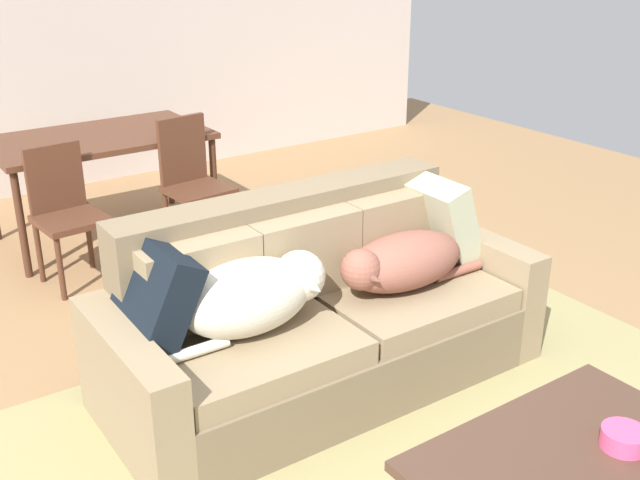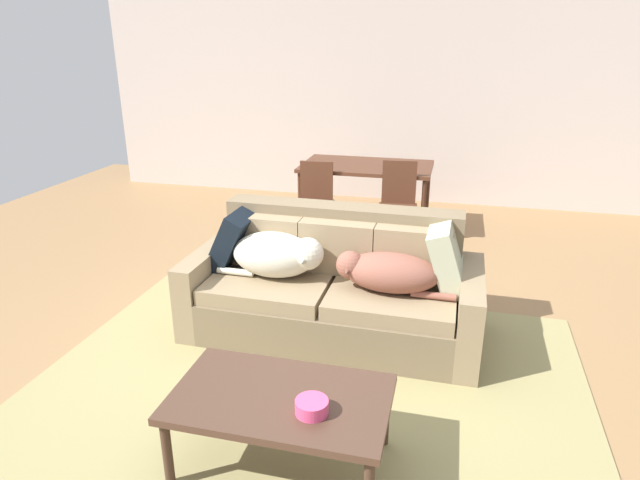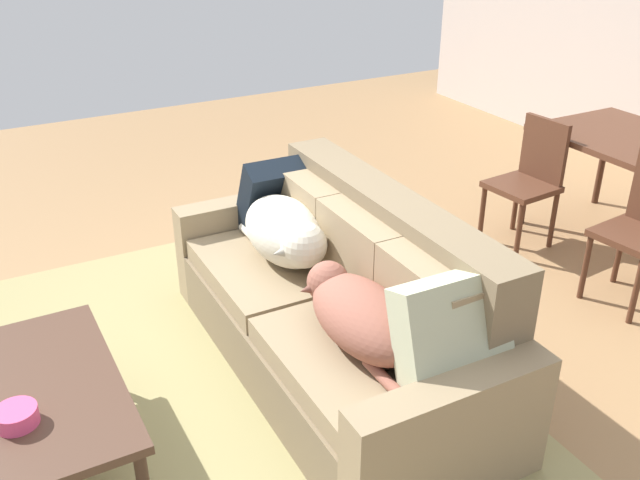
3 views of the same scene
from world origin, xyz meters
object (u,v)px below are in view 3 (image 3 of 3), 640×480
Objects in this scene: throw_pillow_by_right_arm at (453,335)px; couch at (341,308)px; coffee_table at (38,397)px; dining_chair_near_left at (530,177)px; dog_on_right_cushion at (359,314)px; throw_pillow_by_left_arm at (280,195)px; dog_on_left_cushion at (287,233)px; bowl_on_coffee_table at (16,417)px.

couch is at bearing -177.51° from throw_pillow_by_right_arm.
throw_pillow_by_right_arm is 0.43× the size of coffee_table.
throw_pillow_by_right_arm is 2.33m from dining_chair_near_left.
couch is 2.46× the size of dining_chair_near_left.
couch reaches higher than dog_on_right_cushion.
couch is 1.96× the size of coffee_table.
dog_on_right_cushion is 1.78× the size of throw_pillow_by_right_arm.
throw_pillow_by_left_arm is 0.97× the size of throw_pillow_by_right_arm.
throw_pillow_by_right_arm reaches higher than throw_pillow_by_left_arm.
dog_on_left_cushion is 0.96× the size of dog_on_right_cushion.
couch is 0.50m from dog_on_left_cushion.
throw_pillow_by_left_arm is at bearing 119.58° from coffee_table.
coffee_table is (0.45, -1.37, -0.23)m from dog_on_left_cushion.
throw_pillow_by_right_arm reaches higher than bowl_on_coffee_table.
coffee_table is (0.05, -1.47, 0.04)m from couch.
couch is 1.59m from bowl_on_coffee_table.
dog_on_left_cushion is 1.61m from bowl_on_coffee_table.
dog_on_left_cushion reaches higher than dog_on_right_cushion.
dining_chair_near_left is at bearing 128.53° from throw_pillow_by_right_arm.
throw_pillow_by_right_arm is at bearing 63.02° from coffee_table.
dog_on_right_cushion is (0.81, -0.04, -0.03)m from dog_on_left_cushion.
dog_on_right_cushion is at bearing 74.89° from coffee_table.
throw_pillow_by_left_arm is 2.84× the size of bowl_on_coffee_table.
dog_on_left_cushion is 0.92× the size of dining_chair_near_left.
dog_on_left_cushion is 1.23m from throw_pillow_by_right_arm.
throw_pillow_by_left_arm is 1.95m from bowl_on_coffee_table.
dining_chair_near_left is (-0.68, 3.33, 0.10)m from coffee_table.
coffee_table is 6.81× the size of bowl_on_coffee_table.
dog_on_right_cushion reaches higher than bowl_on_coffee_table.
couch is 0.50m from dog_on_right_cushion.
dining_chair_near_left is at bearing 104.26° from bowl_on_coffee_table.
bowl_on_coffee_table is (0.19, -0.09, 0.08)m from coffee_table.
dog_on_left_cushion is 0.81m from dog_on_right_cushion.
bowl_on_coffee_table is 3.53m from dining_chair_near_left.
throw_pillow_by_right_arm is at bearing 24.85° from dog_on_right_cushion.
couch is 1.96m from dining_chair_near_left.
dining_chair_near_left reaches higher than dog_on_left_cushion.
throw_pillow_by_left_arm is at bearing 179.33° from throw_pillow_by_right_arm.
couch is 2.67× the size of dog_on_left_cushion.
throw_pillow_by_right_arm is 2.93× the size of bowl_on_coffee_table.
throw_pillow_by_right_arm is 1.72m from coffee_table.
bowl_on_coffee_table is at bearing -65.68° from dog_on_left_cushion.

